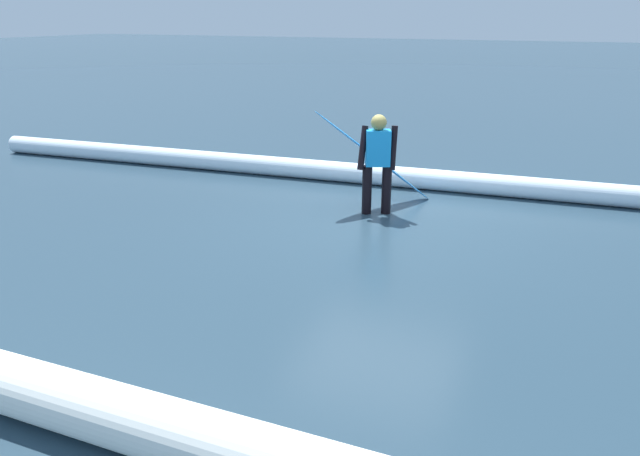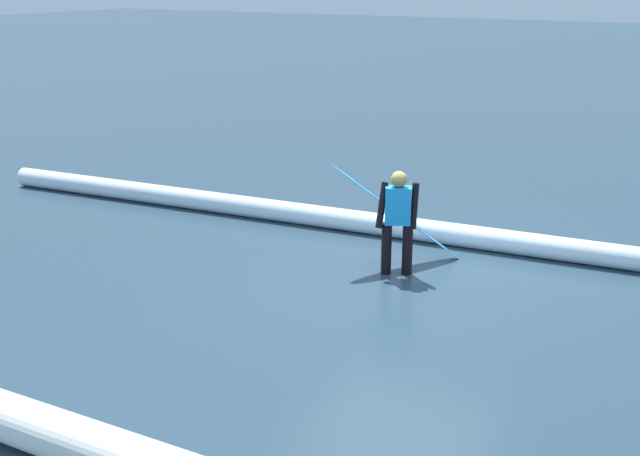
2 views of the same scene
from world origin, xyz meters
name	(u,v)px [view 2 (image 2 of 2)]	position (x,y,z in m)	size (l,w,h in m)	color
ground_plane	(402,277)	(0.00, 0.00, 0.00)	(120.65, 120.65, 0.00)	#253C4B
surfer	(398,217)	(0.13, -0.09, 0.80)	(0.48, 0.38, 1.43)	black
surfboard	(398,213)	(0.30, -0.49, 0.73)	(1.63, 1.43, 1.48)	#268CE5
wave_crest_foreground	(390,226)	(0.89, -1.53, 0.17)	(0.34, 0.34, 14.91)	white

